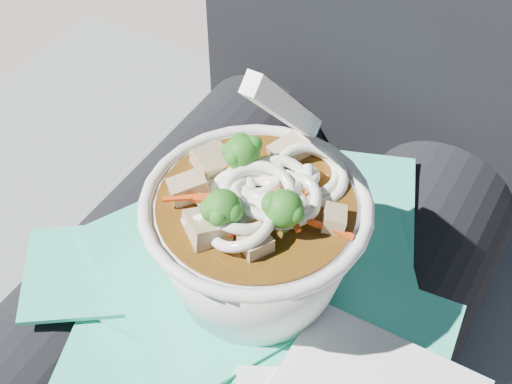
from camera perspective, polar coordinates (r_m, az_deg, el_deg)
The scene contains 5 objects.
stone_ledge at distance 0.94m, azimuth 3.58°, elevation -14.09°, with size 1.00×0.50×0.46m, color slate.
lap at distance 0.62m, azimuth -1.73°, elevation -10.84°, with size 0.35×0.48×0.15m.
person_body at distance 0.65m, azimuth 2.50°, elevation -3.68°, with size 0.34×0.94×1.00m.
plastic_bag at distance 0.54m, azimuth -0.50°, elevation -7.55°, with size 0.34×0.36×0.02m.
udon_bowl at distance 0.49m, azimuth 0.05°, elevation -3.18°, with size 0.18×0.18×0.19m.
Camera 1 is at (0.18, -0.28, 1.05)m, focal length 50.00 mm.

